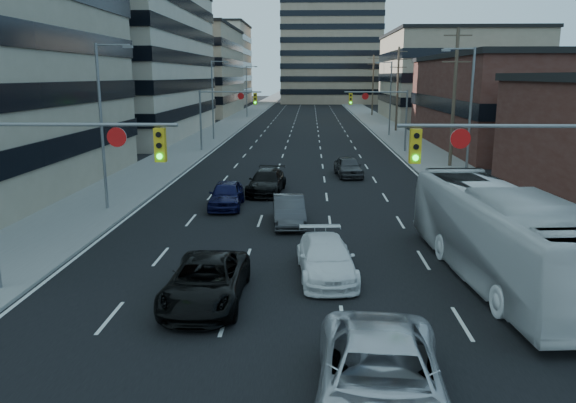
% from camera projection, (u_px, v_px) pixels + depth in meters
% --- Properties ---
extents(road_surface, '(18.00, 300.00, 0.02)m').
position_uv_depth(road_surface, '(307.00, 106.00, 138.05)').
color(road_surface, black).
rests_on(road_surface, ground).
extents(sidewalk_left, '(5.00, 300.00, 0.15)m').
position_uv_depth(sidewalk_left, '(261.00, 106.00, 138.49)').
color(sidewalk_left, slate).
rests_on(sidewalk_left, ground).
extents(sidewalk_right, '(5.00, 300.00, 0.15)m').
position_uv_depth(sidewalk_right, '(354.00, 106.00, 137.59)').
color(sidewalk_right, slate).
rests_on(sidewalk_right, ground).
extents(office_left_mid, '(26.00, 34.00, 28.00)m').
position_uv_depth(office_left_mid, '(82.00, 19.00, 67.79)').
color(office_left_mid, '#ADA089').
rests_on(office_left_mid, ground).
extents(office_left_far, '(20.00, 30.00, 16.00)m').
position_uv_depth(office_left_far, '(182.00, 72.00, 107.98)').
color(office_left_far, gray).
rests_on(office_left_far, ground).
extents(storefront_right_mid, '(20.00, 30.00, 9.00)m').
position_uv_depth(storefront_right_mid, '(535.00, 104.00, 58.15)').
color(storefront_right_mid, '#472119').
rests_on(storefront_right_mid, ground).
extents(office_right_far, '(22.00, 28.00, 14.00)m').
position_uv_depth(office_right_far, '(454.00, 78.00, 94.61)').
color(office_right_far, gray).
rests_on(office_right_far, ground).
extents(bg_block_left, '(24.00, 24.00, 20.00)m').
position_uv_depth(bg_block_left, '(201.00, 65.00, 146.69)').
color(bg_block_left, '#ADA089').
rests_on(bg_block_left, ground).
extents(bg_block_right, '(22.00, 22.00, 12.00)m').
position_uv_depth(bg_block_right, '(440.00, 81.00, 135.50)').
color(bg_block_right, gray).
rests_on(bg_block_right, ground).
extents(signal_near_left, '(6.59, 0.33, 6.00)m').
position_uv_depth(signal_near_left, '(61.00, 169.00, 18.46)').
color(signal_near_left, slate).
rests_on(signal_near_left, ground).
extents(signal_near_right, '(6.59, 0.33, 6.00)m').
position_uv_depth(signal_near_right, '(520.00, 172.00, 17.88)').
color(signal_near_right, slate).
rests_on(signal_near_right, ground).
extents(signal_far_left, '(6.09, 0.33, 6.00)m').
position_uv_depth(signal_far_left, '(224.00, 108.00, 54.54)').
color(signal_far_left, slate).
rests_on(signal_far_left, ground).
extents(signal_far_right, '(6.09, 0.33, 6.00)m').
position_uv_depth(signal_far_right, '(382.00, 108.00, 53.95)').
color(signal_far_right, slate).
rests_on(signal_far_right, ground).
extents(utility_pole_block, '(2.20, 0.28, 11.00)m').
position_uv_depth(utility_pole_block, '(454.00, 96.00, 44.68)').
color(utility_pole_block, '#4C3D2D').
rests_on(utility_pole_block, ground).
extents(utility_pole_midblock, '(2.20, 0.28, 11.00)m').
position_uv_depth(utility_pole_midblock, '(397.00, 88.00, 73.93)').
color(utility_pole_midblock, '#4C3D2D').
rests_on(utility_pole_midblock, ground).
extents(utility_pole_distant, '(2.20, 0.28, 11.00)m').
position_uv_depth(utility_pole_distant, '(373.00, 84.00, 103.17)').
color(utility_pole_distant, '#4C3D2D').
rests_on(utility_pole_distant, ground).
extents(streetlight_left_near, '(2.03, 0.22, 9.00)m').
position_uv_depth(streetlight_left_near, '(104.00, 119.00, 30.12)').
color(streetlight_left_near, slate).
rests_on(streetlight_left_near, ground).
extents(streetlight_left_mid, '(2.03, 0.22, 9.00)m').
position_uv_depth(streetlight_left_mid, '(214.00, 96.00, 64.24)').
color(streetlight_left_mid, slate).
rests_on(streetlight_left_mid, ground).
extents(streetlight_left_far, '(2.03, 0.22, 9.00)m').
position_uv_depth(streetlight_left_far, '(247.00, 89.00, 98.35)').
color(streetlight_left_far, slate).
rests_on(streetlight_left_far, ground).
extents(streetlight_right_near, '(2.03, 0.22, 9.00)m').
position_uv_depth(streetlight_right_near, '(468.00, 114.00, 34.19)').
color(streetlight_right_near, slate).
rests_on(streetlight_right_near, ground).
extents(streetlight_right_far, '(2.03, 0.22, 9.00)m').
position_uv_depth(streetlight_right_far, '(389.00, 95.00, 68.31)').
color(streetlight_right_far, slate).
rests_on(streetlight_right_far, ground).
extents(black_pickup, '(2.46, 5.30, 1.47)m').
position_uv_depth(black_pickup, '(206.00, 281.00, 18.43)').
color(black_pickup, black).
rests_on(black_pickup, ground).
extents(white_van, '(2.40, 5.06, 1.42)m').
position_uv_depth(white_van, '(326.00, 258.00, 20.84)').
color(white_van, white).
rests_on(white_van, ground).
extents(silver_suv, '(3.28, 6.36, 1.72)m').
position_uv_depth(silver_suv, '(381.00, 381.00, 12.21)').
color(silver_suv, silver).
rests_on(silver_suv, ground).
extents(transit_bus, '(3.97, 12.53, 3.43)m').
position_uv_depth(transit_bus, '(500.00, 235.00, 20.27)').
color(transit_bus, silver).
rests_on(transit_bus, ground).
extents(sedan_blue, '(1.92, 4.49, 1.51)m').
position_uv_depth(sedan_blue, '(226.00, 195.00, 31.77)').
color(sedan_blue, black).
rests_on(sedan_blue, ground).
extents(sedan_grey_center, '(1.89, 4.47, 1.44)m').
position_uv_depth(sedan_grey_center, '(289.00, 211.00, 28.17)').
color(sedan_grey_center, '#343437').
rests_on(sedan_grey_center, ground).
extents(sedan_black_far, '(2.50, 5.25, 1.48)m').
position_uv_depth(sedan_black_far, '(267.00, 182.00, 35.65)').
color(sedan_black_far, black).
rests_on(sedan_black_far, ground).
extents(sedan_grey_right, '(2.22, 4.52, 1.48)m').
position_uv_depth(sedan_grey_right, '(348.00, 167.00, 41.60)').
color(sedan_grey_right, '#37373A').
rests_on(sedan_grey_right, ground).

